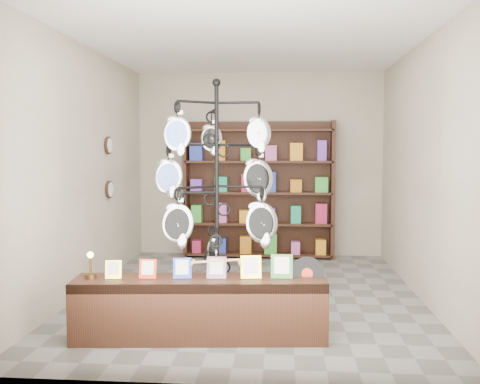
{
  "coord_description": "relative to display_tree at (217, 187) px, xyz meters",
  "views": [
    {
      "loc": [
        0.4,
        -6.31,
        1.74
      ],
      "look_at": [
        -0.03,
        -1.0,
        1.32
      ],
      "focal_mm": 40.0,
      "sensor_mm": 36.0,
      "label": 1
    }
  ],
  "objects": [
    {
      "name": "front_shelf",
      "position": [
        -0.13,
        -0.25,
        -1.1
      ],
      "size": [
        2.33,
        0.67,
        0.81
      ],
      "rotation": [
        0.0,
        0.0,
        0.09
      ],
      "color": "black",
      "rests_on": "ground"
    },
    {
      "name": "back_shelving",
      "position": [
        0.23,
        3.59,
        -0.36
      ],
      "size": [
        2.42,
        0.36,
        2.2
      ],
      "color": "black",
      "rests_on": "ground"
    },
    {
      "name": "ground",
      "position": [
        0.23,
        1.29,
        -1.39
      ],
      "size": [
        5.0,
        5.0,
        0.0
      ],
      "primitive_type": "plane",
      "color": "slate",
      "rests_on": "ground"
    },
    {
      "name": "wall_clocks",
      "position": [
        -1.74,
        2.09,
        0.11
      ],
      "size": [
        0.03,
        0.24,
        0.84
      ],
      "color": "black",
      "rests_on": "ground"
    },
    {
      "name": "display_tree",
      "position": [
        0.0,
        0.0,
        0.0
      ],
      "size": [
        1.26,
        1.24,
        2.41
      ],
      "rotation": [
        0.0,
        0.0,
        0.28
      ],
      "color": "black",
      "rests_on": "ground"
    },
    {
      "name": "room_envelope",
      "position": [
        0.23,
        1.29,
        0.46
      ],
      "size": [
        5.0,
        5.0,
        5.0
      ],
      "color": "#BAAC96",
      "rests_on": "ground"
    }
  ]
}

